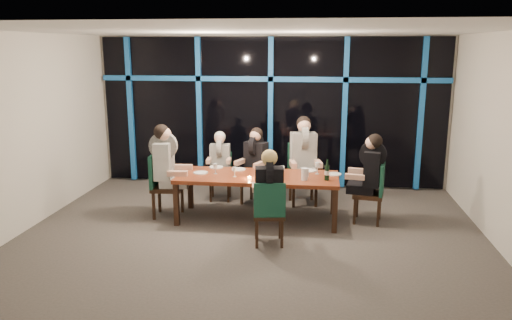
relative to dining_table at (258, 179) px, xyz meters
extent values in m
plane|color=#514C48|center=(0.00, -0.80, -0.68)|extent=(7.00, 7.00, 0.00)
cube|color=silver|center=(0.00, 2.20, 0.82)|extent=(7.00, 0.04, 3.00)
cube|color=silver|center=(0.00, -3.80, 0.82)|extent=(7.00, 0.04, 3.00)
cube|color=silver|center=(-3.50, -0.80, 0.82)|extent=(0.04, 6.00, 3.00)
cube|color=silver|center=(3.50, -0.80, 0.82)|extent=(0.04, 6.00, 3.00)
cube|color=white|center=(0.00, -0.80, 2.32)|extent=(7.00, 6.00, 0.04)
cube|color=black|center=(0.00, 2.14, 0.82)|extent=(6.86, 0.04, 2.94)
cube|color=#165AAA|center=(-2.90, 2.09, 0.82)|extent=(0.10, 0.10, 2.94)
cube|color=#165AAA|center=(-1.45, 2.09, 0.82)|extent=(0.10, 0.10, 2.94)
cube|color=#165AAA|center=(0.00, 2.09, 0.82)|extent=(0.10, 0.10, 2.94)
cube|color=#165AAA|center=(1.45, 2.09, 0.82)|extent=(0.10, 0.10, 2.94)
cube|color=#165AAA|center=(2.90, 2.09, 0.82)|extent=(0.10, 0.10, 2.94)
cube|color=#165AAA|center=(0.00, 2.09, 1.48)|extent=(6.86, 0.10, 0.10)
cube|color=#FF2D14|center=(1.10, 2.45, 1.47)|extent=(0.60, 0.05, 0.35)
cube|color=brown|center=(0.00, 0.00, 0.04)|extent=(2.60, 1.00, 0.06)
cube|color=black|center=(-1.24, -0.44, -0.34)|extent=(0.08, 0.08, 0.69)
cube|color=black|center=(1.24, -0.44, -0.34)|extent=(0.08, 0.08, 0.69)
cube|color=black|center=(-1.24, 0.44, -0.34)|extent=(0.08, 0.08, 0.69)
cube|color=black|center=(1.24, 0.44, -0.34)|extent=(0.08, 0.08, 0.69)
cube|color=black|center=(-0.82, 0.99, -0.28)|extent=(0.44, 0.44, 0.05)
cube|color=#184F3B|center=(-0.84, 1.17, -0.03)|extent=(0.41, 0.08, 0.45)
cube|color=black|center=(-0.97, 0.82, -0.49)|extent=(0.04, 0.04, 0.38)
cube|color=black|center=(-0.64, 0.84, -0.49)|extent=(0.04, 0.04, 0.38)
cube|color=black|center=(-1.00, 1.14, -0.49)|extent=(0.04, 0.04, 0.38)
cube|color=black|center=(-0.67, 1.17, -0.49)|extent=(0.04, 0.04, 0.38)
cube|color=black|center=(-0.15, 0.85, -0.24)|extent=(0.57, 0.57, 0.06)
cube|color=#184F3B|center=(-0.08, 1.03, 0.02)|extent=(0.42, 0.21, 0.49)
cube|color=black|center=(-0.38, 0.75, -0.48)|extent=(0.05, 0.05, 0.41)
cube|color=black|center=(-0.06, 0.62, -0.48)|extent=(0.05, 0.05, 0.41)
cube|color=black|center=(-0.25, 1.08, -0.48)|extent=(0.05, 0.05, 0.41)
cube|color=black|center=(0.08, 0.95, -0.48)|extent=(0.05, 0.05, 0.41)
cube|color=black|center=(0.71, 0.94, -0.18)|extent=(0.59, 0.59, 0.07)
cube|color=#184F3B|center=(0.66, 1.16, 0.12)|extent=(0.50, 0.16, 0.56)
cube|color=black|center=(0.55, 0.70, -0.45)|extent=(0.05, 0.05, 0.47)
cube|color=black|center=(0.95, 0.79, -0.45)|extent=(0.05, 0.05, 0.47)
cube|color=black|center=(0.47, 1.10, -0.45)|extent=(0.05, 0.05, 0.47)
cube|color=black|center=(0.86, 1.18, -0.45)|extent=(0.05, 0.05, 0.47)
cube|color=black|center=(-1.51, -0.02, -0.19)|extent=(0.53, 0.53, 0.07)
cube|color=#184F3B|center=(-1.72, -0.04, 0.11)|extent=(0.09, 0.49, 0.55)
cube|color=black|center=(-1.29, -0.20, -0.45)|extent=(0.05, 0.05, 0.46)
cube|color=black|center=(-1.32, 0.19, -0.45)|extent=(0.05, 0.05, 0.46)
cube|color=black|center=(-1.69, -0.23, -0.45)|extent=(0.05, 0.05, 0.46)
cube|color=black|center=(-1.72, 0.16, -0.45)|extent=(0.05, 0.05, 0.46)
cube|color=black|center=(1.78, 0.11, -0.22)|extent=(0.53, 0.53, 0.06)
cube|color=#184F3B|center=(1.98, 0.08, 0.05)|extent=(0.13, 0.46, 0.51)
cube|color=black|center=(1.63, 0.33, -0.47)|extent=(0.05, 0.05, 0.43)
cube|color=black|center=(1.57, -0.04, -0.47)|extent=(0.05, 0.05, 0.43)
cube|color=black|center=(1.99, 0.26, -0.47)|extent=(0.05, 0.05, 0.43)
cube|color=black|center=(1.93, -0.10, -0.47)|extent=(0.05, 0.05, 0.43)
cube|color=black|center=(0.29, -0.99, -0.24)|extent=(0.50, 0.50, 0.06)
cube|color=#184F3B|center=(0.32, -1.19, 0.03)|extent=(0.44, 0.11, 0.49)
cube|color=black|center=(0.44, -0.79, -0.48)|extent=(0.04, 0.04, 0.41)
cube|color=black|center=(0.09, -0.85, -0.48)|extent=(0.04, 0.04, 0.41)
cube|color=black|center=(0.49, -1.14, -0.48)|extent=(0.04, 0.04, 0.41)
cube|color=black|center=(0.14, -1.20, -0.48)|extent=(0.04, 0.04, 0.41)
cube|color=black|center=(-0.81, 0.88, -0.19)|extent=(0.36, 0.40, 0.13)
cube|color=black|center=(-0.82, 1.03, 0.11)|extent=(0.38, 0.25, 0.50)
cylinder|color=black|center=(-0.82, 1.03, 0.31)|extent=(0.12, 0.38, 0.38)
sphere|color=tan|center=(-0.82, 1.01, 0.47)|extent=(0.19, 0.19, 0.19)
sphere|color=silver|center=(-0.83, 1.04, 0.50)|extent=(0.21, 0.21, 0.21)
cube|color=tan|center=(-0.98, 0.80, 0.10)|extent=(0.10, 0.27, 0.07)
cube|color=tan|center=(-0.63, 0.83, 0.10)|extent=(0.10, 0.27, 0.07)
cube|color=black|center=(-0.20, 0.74, -0.15)|extent=(0.48, 0.51, 0.14)
cube|color=black|center=(-0.14, 0.89, 0.17)|extent=(0.45, 0.36, 0.54)
cylinder|color=black|center=(-0.14, 0.89, 0.39)|extent=(0.25, 0.41, 0.41)
sphere|color=tan|center=(-0.15, 0.87, 0.56)|extent=(0.20, 0.20, 0.20)
sphere|color=black|center=(-0.13, 0.90, 0.59)|extent=(0.22, 0.22, 0.22)
cube|color=tan|center=(-0.41, 0.74, 0.11)|extent=(0.18, 0.30, 0.08)
cube|color=tan|center=(-0.05, 0.60, 0.11)|extent=(0.18, 0.30, 0.08)
cube|color=black|center=(0.74, 0.81, -0.07)|extent=(0.49, 0.54, 0.16)
cube|color=black|center=(0.70, 0.99, 0.30)|extent=(0.49, 0.35, 0.62)
cylinder|color=black|center=(0.70, 0.99, 0.55)|extent=(0.20, 0.48, 0.47)
sphere|color=tan|center=(0.70, 0.96, 0.75)|extent=(0.23, 0.23, 0.23)
sphere|color=black|center=(0.69, 1.01, 0.78)|extent=(0.26, 0.26, 0.26)
cube|color=tan|center=(0.54, 0.68, 0.11)|extent=(0.16, 0.35, 0.09)
cube|color=tan|center=(0.97, 0.77, 0.11)|extent=(0.16, 0.35, 0.09)
cube|color=black|center=(-1.38, -0.01, -0.08)|extent=(0.49, 0.43, 0.15)
cube|color=black|center=(-1.55, -0.02, 0.28)|extent=(0.29, 0.46, 0.61)
cylinder|color=black|center=(-1.55, -0.02, 0.52)|extent=(0.47, 0.14, 0.46)
sphere|color=tan|center=(-1.53, -0.02, 0.72)|extent=(0.23, 0.23, 0.23)
sphere|color=black|center=(-1.57, -0.02, 0.75)|extent=(0.25, 0.25, 0.25)
cube|color=tan|center=(-1.27, -0.22, 0.11)|extent=(0.33, 0.11, 0.09)
cube|color=tan|center=(-1.30, 0.22, 0.11)|extent=(0.33, 0.11, 0.09)
cube|color=black|center=(1.66, 0.13, -0.12)|extent=(0.49, 0.44, 0.14)
cube|color=black|center=(1.82, 0.11, 0.22)|extent=(0.31, 0.44, 0.57)
cylinder|color=black|center=(1.82, 0.11, 0.44)|extent=(0.44, 0.17, 0.43)
sphere|color=tan|center=(1.80, 0.11, 0.63)|extent=(0.21, 0.21, 0.21)
sphere|color=black|center=(1.84, 0.10, 0.66)|extent=(0.23, 0.23, 0.23)
cube|color=tan|center=(1.61, 0.35, 0.11)|extent=(0.32, 0.13, 0.08)
cube|color=tan|center=(1.55, -0.05, 0.11)|extent=(0.32, 0.13, 0.08)
cube|color=black|center=(0.27, -0.88, -0.14)|extent=(0.41, 0.46, 0.14)
cube|color=black|center=(0.29, -1.03, 0.18)|extent=(0.42, 0.29, 0.55)
cylinder|color=black|center=(0.29, -1.03, 0.40)|extent=(0.16, 0.42, 0.41)
sphere|color=tan|center=(0.29, -1.01, 0.58)|extent=(0.21, 0.21, 0.21)
sphere|color=tan|center=(0.30, -1.05, 0.61)|extent=(0.23, 0.23, 0.23)
cube|color=tan|center=(0.45, -0.77, 0.11)|extent=(0.12, 0.30, 0.08)
cube|color=tan|center=(0.06, -0.83, 0.11)|extent=(0.12, 0.30, 0.08)
cylinder|color=white|center=(-0.77, 0.43, 0.08)|extent=(0.24, 0.24, 0.01)
cylinder|color=white|center=(-0.37, 0.33, 0.08)|extent=(0.24, 0.24, 0.01)
cylinder|color=white|center=(0.82, 0.39, 0.08)|extent=(0.24, 0.24, 0.01)
cylinder|color=white|center=(-0.95, 0.02, 0.08)|extent=(0.24, 0.24, 0.01)
cylinder|color=white|center=(1.23, 0.21, 0.08)|extent=(0.24, 0.24, 0.01)
cylinder|color=white|center=(0.20, -0.44, 0.08)|extent=(0.24, 0.24, 0.01)
cylinder|color=black|center=(1.11, -0.16, 0.19)|extent=(0.07, 0.07, 0.24)
cylinder|color=black|center=(1.11, -0.16, 0.35)|extent=(0.03, 0.03, 0.09)
cylinder|color=silver|center=(1.11, -0.16, 0.19)|extent=(0.08, 0.08, 0.07)
cylinder|color=white|center=(0.76, -0.19, 0.16)|extent=(0.10, 0.10, 0.19)
cylinder|color=white|center=(0.82, -0.19, 0.18)|extent=(0.02, 0.02, 0.13)
cylinder|color=#FFAC4C|center=(-0.10, -0.23, 0.08)|extent=(0.05, 0.05, 0.03)
cylinder|color=silver|center=(-0.35, -0.13, 0.07)|extent=(0.06, 0.06, 0.01)
cylinder|color=silver|center=(-0.35, -0.13, 0.12)|extent=(0.01, 0.01, 0.09)
cylinder|color=silver|center=(-0.35, -0.13, 0.19)|extent=(0.06, 0.06, 0.06)
cylinder|color=silver|center=(0.15, 0.20, 0.07)|extent=(0.07, 0.07, 0.01)
cylinder|color=silver|center=(0.15, 0.20, 0.13)|extent=(0.01, 0.01, 0.10)
cylinder|color=silver|center=(0.15, 0.20, 0.21)|extent=(0.07, 0.07, 0.07)
cylinder|color=silver|center=(0.41, -0.11, 0.07)|extent=(0.07, 0.07, 0.01)
cylinder|color=silver|center=(0.41, -0.11, 0.13)|extent=(0.01, 0.01, 0.11)
cylinder|color=silver|center=(0.41, -0.11, 0.22)|extent=(0.08, 0.08, 0.08)
cylinder|color=silver|center=(-0.70, 0.01, 0.07)|extent=(0.06, 0.06, 0.01)
cylinder|color=silver|center=(-0.70, 0.01, 0.12)|extent=(0.01, 0.01, 0.10)
cylinder|color=silver|center=(-0.70, 0.01, 0.20)|extent=(0.07, 0.07, 0.07)
cylinder|color=silver|center=(0.96, 0.21, 0.07)|extent=(0.07, 0.07, 0.01)
cylinder|color=silver|center=(0.96, 0.21, 0.13)|extent=(0.01, 0.01, 0.11)
cylinder|color=silver|center=(0.96, 0.21, 0.22)|extent=(0.08, 0.08, 0.08)
camera|label=1|loc=(0.97, -7.75, 2.11)|focal=35.00mm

